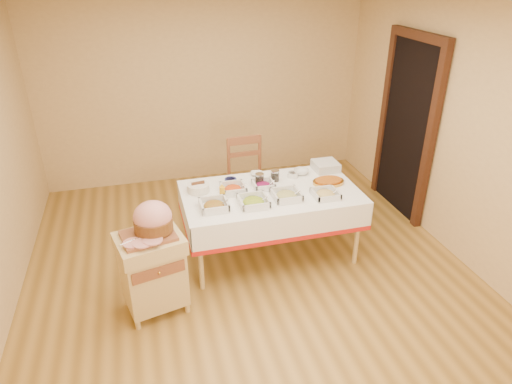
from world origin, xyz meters
TOP-DOWN VIEW (x-y plane):
  - room_shell at (0.00, 0.00)m, footprint 5.00×5.00m
  - doorway at (2.20, 0.90)m, footprint 0.09×1.10m
  - dining_table at (0.30, 0.30)m, footprint 1.82×1.02m
  - butcher_cart at (-0.97, -0.29)m, footprint 0.64×0.57m
  - dining_chair at (0.26, 1.11)m, footprint 0.48×0.46m
  - ham_on_board at (-0.93, -0.26)m, footprint 0.47×0.45m
  - serving_dish_a at (-0.33, 0.09)m, footprint 0.27×0.26m
  - serving_dish_b at (0.05, 0.06)m, footprint 0.28×0.28m
  - serving_dish_c at (0.41, 0.11)m, footprint 0.27×0.27m
  - serving_dish_d at (0.80, 0.04)m, footprint 0.25×0.25m
  - serving_dish_e at (-0.08, 0.39)m, footprint 0.26×0.24m
  - serving_dish_f at (0.25, 0.40)m, footprint 0.22×0.21m
  - small_bowl_left at (-0.42, 0.56)m, footprint 0.13×0.13m
  - small_bowl_mid at (-0.06, 0.60)m, footprint 0.13×0.13m
  - small_bowl_right at (0.63, 0.56)m, footprint 0.11×0.11m
  - bowl_white_imported at (0.27, 0.72)m, footprint 0.15×0.15m
  - bowl_small_imported at (0.75, 0.62)m, footprint 0.22×0.22m
  - preserve_jar_left at (0.23, 0.49)m, footprint 0.10×0.10m
  - preserve_jar_right at (0.42, 0.53)m, footprint 0.10×0.10m
  - mustard_bottle at (-0.22, 0.26)m, footprint 0.06×0.06m
  - bread_basket at (-0.42, 0.49)m, footprint 0.23×0.23m
  - plate_stack at (1.06, 0.65)m, footprint 0.27×0.27m
  - brass_platter at (0.95, 0.32)m, footprint 0.35×0.25m

SIDE VIEW (x-z plane):
  - butcher_cart at x=-0.97m, z-range 0.05..0.83m
  - dining_chair at x=0.26m, z-range 0.02..1.04m
  - dining_table at x=0.30m, z-range 0.22..0.98m
  - bowl_white_imported at x=0.27m, z-range 0.76..0.79m
  - brass_platter at x=0.95m, z-range 0.76..0.80m
  - bowl_small_imported at x=0.75m, z-range 0.76..0.81m
  - small_bowl_mid at x=-0.06m, z-range 0.76..0.82m
  - serving_dish_d at x=0.80m, z-range 0.74..0.84m
  - small_bowl_right at x=0.63m, z-range 0.76..0.82m
  - serving_dish_f at x=0.25m, z-range 0.74..0.84m
  - small_bowl_left at x=-0.42m, z-range 0.76..0.82m
  - serving_dish_c at x=0.41m, z-range 0.74..0.85m
  - serving_dish_b at x=0.05m, z-range 0.74..0.85m
  - serving_dish_e at x=-0.08m, z-range 0.74..0.86m
  - serving_dish_a at x=-0.33m, z-range 0.74..0.86m
  - bread_basket at x=-0.42m, z-range 0.75..0.85m
  - plate_stack at x=1.06m, z-range 0.76..0.86m
  - preserve_jar_left at x=0.23m, z-range 0.75..0.88m
  - preserve_jar_right at x=0.42m, z-range 0.75..0.88m
  - mustard_bottle at x=-0.22m, z-range 0.75..0.93m
  - ham_on_board at x=-0.93m, z-range 0.76..1.07m
  - doorway at x=2.20m, z-range 0.01..2.21m
  - room_shell at x=0.00m, z-range -1.20..3.80m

